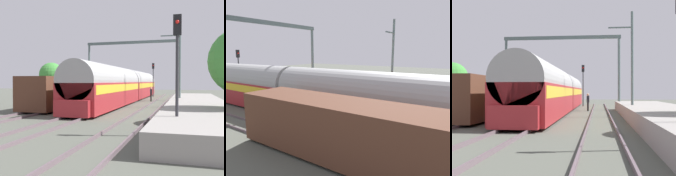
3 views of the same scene
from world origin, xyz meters
The scene contains 13 objects.
ground centered at (0.00, 0.00, 0.00)m, with size 120.00×120.00×0.00m, color #53564C.
track_far_west centered at (-4.07, 0.00, 0.08)m, with size 1.52×60.00×0.16m.
track_west centered at (0.00, 0.00, 0.08)m, with size 1.52×60.00×0.16m.
track_east centered at (4.07, 0.00, 0.08)m, with size 1.52×60.00×0.16m.
platform centered at (7.89, 2.00, 0.45)m, with size 4.40×28.00×0.90m.
passenger_train centered at (0.00, 11.95, 1.97)m, with size 2.93×32.85×3.82m.
freight_car centered at (-4.07, 3.51, 1.47)m, with size 2.80×13.00×2.70m.
person_crossing centered at (2.89, 12.51, 1.03)m, with size 0.28×0.42×1.73m.
railway_signal_near centered at (6.68, -7.93, 3.44)m, with size 0.36×0.30×5.41m.
railway_signal_far centered at (1.92, 22.62, 3.44)m, with size 0.36×0.30×5.40m.
catenary_gantry centered at (0.00, 14.79, 5.63)m, with size 12.54×0.28×7.86m.
catenary_pole_east_mid centered at (6.42, 5.65, 4.15)m, with size 1.90×0.20×8.00m.
tree_west_background centered at (-13.70, 17.89, 3.53)m, with size 3.85×3.85×5.47m.
Camera 1 is at (7.09, -19.98, 2.45)m, focal length 42.31 mm.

